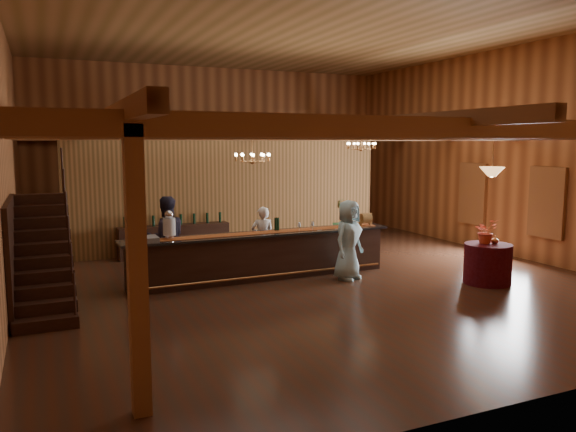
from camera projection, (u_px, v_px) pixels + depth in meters
name	position (u px, v px, depth m)	size (l,w,h in m)	color
floor	(300.00, 273.00, 13.05)	(14.00, 14.00, 0.00)	#402014
ceiling	(301.00, 28.00, 12.34)	(14.00, 14.00, 0.00)	#A57341
wall_back	(213.00, 150.00, 19.05)	(12.00, 0.10, 5.50)	#AB6637
wall_front	(561.00, 165.00, 6.34)	(12.00, 0.10, 5.50)	#AB6637
wall_left	(4.00, 157.00, 10.30)	(0.10, 14.00, 5.50)	#AB6637
wall_right	(502.00, 152.00, 15.08)	(0.10, 14.00, 5.50)	#AB6637
beam_grid	(291.00, 132.00, 13.09)	(11.90, 13.90, 0.39)	brown
support_posts	(310.00, 207.00, 12.39)	(9.20, 10.20, 3.20)	brown
partition_wall	(232.00, 195.00, 15.82)	(9.00, 0.18, 3.10)	brown
window_right_front	(547.00, 202.00, 13.77)	(0.12, 1.05, 1.75)	white
window_right_back	(473.00, 194.00, 16.13)	(0.12, 1.05, 1.75)	white
staircase	(43.00, 255.00, 10.07)	(1.00, 2.80, 2.00)	black
backroom_boxes	(219.00, 221.00, 17.85)	(4.10, 0.60, 1.10)	black
tasting_bar	(262.00, 255.00, 12.45)	(6.17, 0.93, 1.04)	black
beverage_dispenser	(169.00, 225.00, 11.55)	(0.26, 0.26, 0.60)	silver
glass_rack_tray	(145.00, 239.00, 11.27)	(0.50, 0.50, 0.10)	gray
raffle_drum	(365.00, 218.00, 13.44)	(0.34, 0.24, 0.30)	olive
bar_bottle_0	(276.00, 224.00, 12.64)	(0.07, 0.07, 0.30)	black
bar_bottle_1	(278.00, 224.00, 12.66)	(0.07, 0.07, 0.30)	black
backbar_shelf	(175.00, 240.00, 15.01)	(2.95, 0.46, 0.83)	black
round_table	(488.00, 264.00, 12.01)	(0.99, 0.99, 0.86)	#430C18
chandelier_left	(252.00, 157.00, 12.43)	(0.80, 0.80, 0.67)	#B97D45
chandelier_right	(361.00, 146.00, 15.37)	(0.80, 0.80, 0.43)	#B97D45
pendant_lamp	(492.00, 172.00, 11.76)	(0.52, 0.52, 0.90)	#B97D45
bartender	(263.00, 238.00, 13.28)	(0.55, 0.36, 1.51)	white
staff_second	(166.00, 238.00, 12.30)	(0.90, 0.70, 1.85)	#252233
guest	(348.00, 240.00, 12.32)	(0.86, 0.56, 1.76)	#9CCAD3
floor_plant	(335.00, 219.00, 17.45)	(0.73, 0.59, 1.33)	#244B21
table_flowers	(486.00, 231.00, 11.99)	(0.48, 0.41, 0.53)	#DC4E2B
table_vase	(495.00, 238.00, 11.97)	(0.14, 0.14, 0.27)	#B97D45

